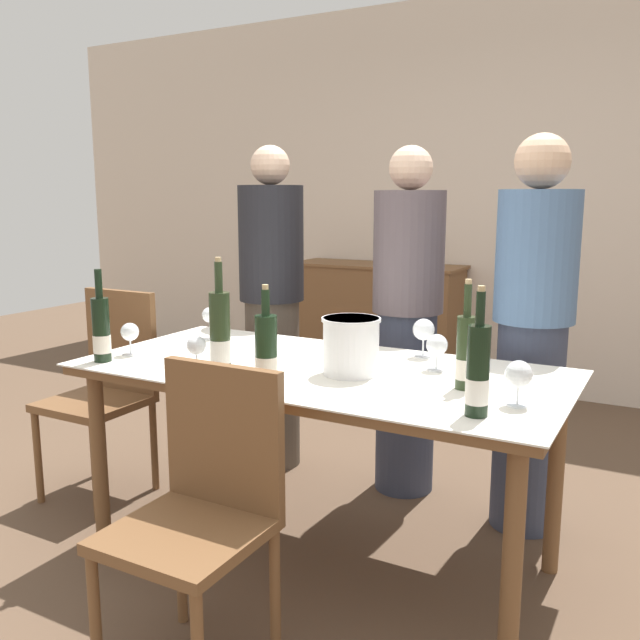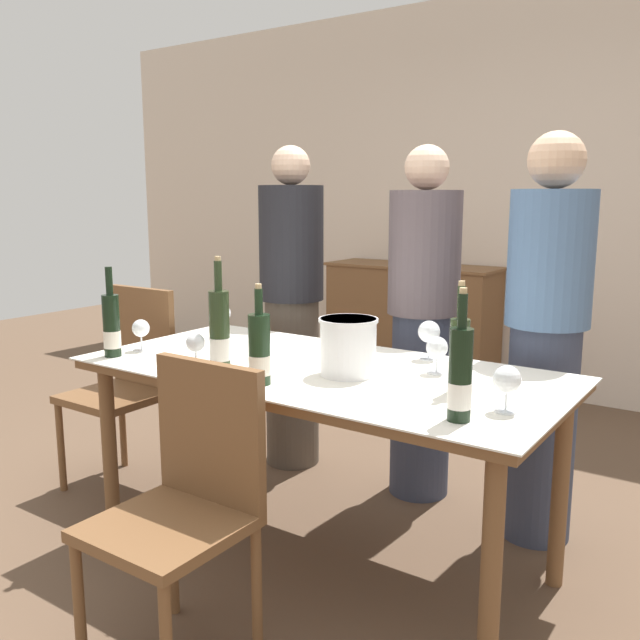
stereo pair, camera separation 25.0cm
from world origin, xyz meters
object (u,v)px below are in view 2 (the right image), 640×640
at_px(chair_near_front, 187,493).
at_px(person_guest_left, 423,325).
at_px(dining_table, 320,387).
at_px(person_guest_right, 546,342).
at_px(wine_glass_3, 507,381).
at_px(wine_glass_5, 429,333).
at_px(wine_bottle_1, 220,333).
at_px(wine_glass_1, 141,330).
at_px(chair_left_end, 128,374).
at_px(wine_bottle_4, 459,357).
at_px(wine_glass_0, 223,315).
at_px(wine_bottle_2, 112,326).
at_px(ice_bucket, 348,345).
at_px(wine_glass_4, 437,349).
at_px(wine_glass_2, 195,345).
at_px(person_host, 292,309).
at_px(wine_bottle_3, 460,376).
at_px(wine_bottle_0, 259,351).
at_px(sideboard_cabinet, 411,325).

bearing_deg(chair_near_front, person_guest_left, 87.25).
relative_size(dining_table, person_guest_right, 1.10).
height_order(wine_glass_3, wine_glass_5, wine_glass_5).
relative_size(wine_bottle_1, wine_glass_1, 3.20).
xyz_separation_m(wine_glass_1, chair_left_end, (-0.44, 0.28, -0.32)).
xyz_separation_m(wine_bottle_4, wine_glass_0, (-1.24, 0.23, -0.02)).
distance_m(wine_bottle_2, wine_glass_0, 0.54).
bearing_deg(person_guest_left, person_guest_right, -10.40).
bearing_deg(chair_left_end, chair_near_front, -32.94).
xyz_separation_m(ice_bucket, wine_glass_1, (-0.91, -0.16, -0.02)).
xyz_separation_m(wine_glass_3, wine_glass_4, (-0.36, 0.29, -0.00)).
bearing_deg(wine_glass_2, wine_bottle_2, 179.57).
xyz_separation_m(wine_glass_1, wine_glass_3, (1.52, 0.06, 0.01)).
height_order(dining_table, chair_left_end, chair_left_end).
distance_m(person_host, person_guest_left, 0.73).
relative_size(wine_glass_0, person_host, 0.09).
distance_m(person_guest_left, person_guest_right, 0.61).
height_order(wine_bottle_3, person_host, person_host).
relative_size(wine_bottle_4, chair_left_end, 0.38).
bearing_deg(wine_bottle_0, ice_bucket, 56.15).
xyz_separation_m(wine_bottle_1, wine_glass_1, (-0.49, 0.06, -0.05)).
relative_size(wine_glass_0, wine_glass_5, 0.93).
bearing_deg(wine_glass_2, wine_bottle_0, 3.97).
bearing_deg(wine_glass_2, wine_glass_3, 10.32).
height_order(wine_bottle_2, wine_glass_4, wine_bottle_2).
height_order(sideboard_cabinet, wine_bottle_1, wine_bottle_1).
bearing_deg(person_guest_right, wine_glass_5, -137.00).
distance_m(wine_glass_4, person_host, 1.23).
relative_size(wine_bottle_1, wine_glass_5, 2.72).
height_order(wine_glass_2, person_guest_left, person_guest_left).
bearing_deg(wine_glass_0, wine_glass_2, -56.34).
height_order(wine_glass_1, wine_glass_3, wine_glass_3).
height_order(dining_table, person_host, person_host).
bearing_deg(person_guest_right, chair_near_front, -116.36).
bearing_deg(wine_bottle_4, chair_near_front, -132.25).
distance_m(wine_glass_1, person_host, 0.94).
xyz_separation_m(wine_bottle_2, wine_glass_3, (1.54, 0.19, -0.03)).
height_order(wine_glass_0, person_guest_left, person_guest_left).
height_order(person_host, person_guest_left, person_host).
height_order(dining_table, person_guest_right, person_guest_right).
height_order(wine_glass_0, chair_near_front, wine_glass_0).
bearing_deg(wine_glass_5, wine_bottle_0, -116.19).
bearing_deg(dining_table, chair_left_end, 175.72).
height_order(wine_glass_0, chair_left_end, chair_left_end).
distance_m(wine_glass_2, wine_glass_4, 0.87).
bearing_deg(wine_glass_3, chair_left_end, 173.63).
height_order(dining_table, person_guest_left, person_guest_left).
height_order(wine_bottle_3, person_guest_left, person_guest_left).
relative_size(person_guest_left, person_guest_right, 0.99).
relative_size(wine_bottle_0, wine_bottle_1, 0.82).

